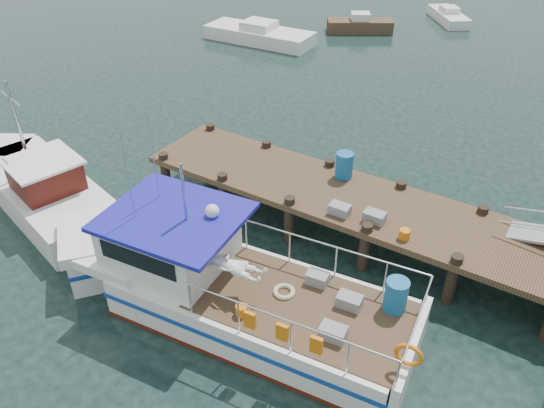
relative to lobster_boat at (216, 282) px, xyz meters
The scene contains 6 objects.
ground_plane 4.94m from the lobster_boat, 82.78° to the left, with size 160.00×160.00×0.00m, color black.
lobster_boat is the anchor object (origin of this frame).
work_boat 8.15m from the lobster_boat, behind, with size 8.16×4.17×4.29m.
moored_rowboat 25.63m from the lobster_boat, 106.18° to the left, with size 4.27×3.38×1.21m.
moored_a 22.60m from the lobster_boat, 120.64° to the left, with size 6.88×2.61×1.25m.
moored_b 30.24m from the lobster_boat, 95.71° to the left, with size 3.87×4.41×0.97m.
Camera 1 is at (6.02, -12.60, 10.40)m, focal length 35.00 mm.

